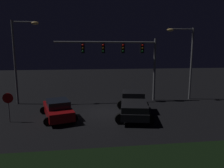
% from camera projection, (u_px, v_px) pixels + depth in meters
% --- Properties ---
extents(ground_plane, '(80.00, 80.00, 0.00)m').
position_uv_depth(ground_plane, '(103.00, 111.00, 18.03)').
color(ground_plane, black).
extents(pickup_truck, '(3.57, 5.68, 1.80)m').
position_uv_depth(pickup_truck, '(134.00, 104.00, 16.81)').
color(pickup_truck, black).
rests_on(pickup_truck, ground_plane).
extents(car_sedan, '(3.24, 4.73, 1.51)m').
position_uv_depth(car_sedan, '(58.00, 109.00, 16.16)').
color(car_sedan, maroon).
rests_on(car_sedan, ground_plane).
extents(traffic_signal_gantry, '(10.32, 0.56, 6.50)m').
position_uv_depth(traffic_signal_gantry, '(123.00, 53.00, 20.82)').
color(traffic_signal_gantry, slate).
rests_on(traffic_signal_gantry, ground_plane).
extents(street_lamp_left, '(2.55, 0.44, 8.11)m').
position_uv_depth(street_lamp_left, '(20.00, 52.00, 19.78)').
color(street_lamp_left, slate).
rests_on(street_lamp_left, ground_plane).
extents(street_lamp_right, '(2.97, 0.44, 7.62)m').
position_uv_depth(street_lamp_right, '(186.00, 54.00, 21.76)').
color(street_lamp_right, slate).
rests_on(street_lamp_right, ground_plane).
extents(stop_sign, '(0.76, 0.08, 2.23)m').
position_uv_depth(stop_sign, '(8.00, 102.00, 15.09)').
color(stop_sign, slate).
rests_on(stop_sign, ground_plane).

